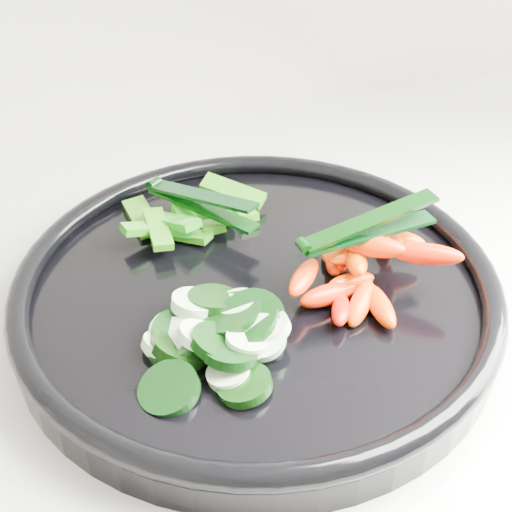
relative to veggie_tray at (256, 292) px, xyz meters
name	(u,v)px	position (x,y,z in m)	size (l,w,h in m)	color
veggie_tray	(256,292)	(0.00, 0.00, 0.00)	(0.46, 0.46, 0.04)	black
cucumber_pile	(208,336)	(-0.05, -0.05, 0.01)	(0.13, 0.13, 0.04)	black
carrot_pile	(362,263)	(0.08, -0.02, 0.02)	(0.14, 0.13, 0.05)	#FC4200
pepper_pile	(190,218)	(-0.03, 0.10, 0.01)	(0.13, 0.09, 0.04)	#1D6709
tong_carrot	(365,228)	(0.08, -0.02, 0.05)	(0.11, 0.02, 0.02)	black
tong_pepper	(199,200)	(-0.02, 0.10, 0.03)	(0.08, 0.10, 0.02)	black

